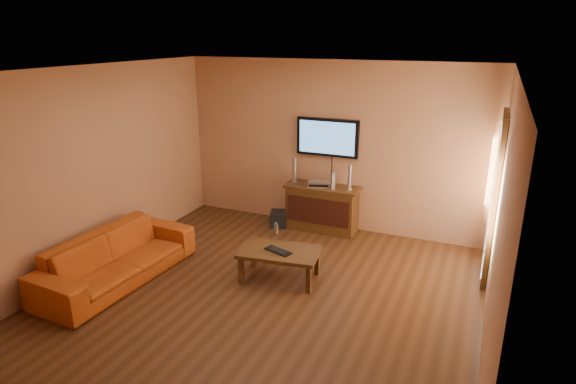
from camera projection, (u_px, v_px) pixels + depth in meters
The scene contains 14 objects.
ground_plane at pixel (265, 296), 5.93m from camera, with size 5.00×5.00×0.00m, color #3C2210.
room_walls at pixel (285, 151), 5.94m from camera, with size 5.00×5.00×5.00m.
french_door at pixel (494, 200), 6.16m from camera, with size 0.07×1.02×2.22m.
media_console at pixel (322, 208), 7.81m from camera, with size 1.19×0.45×0.75m.
television at pixel (327, 137), 7.62m from camera, with size 1.02×0.08×0.60m.
coffee_table at pixel (280, 254), 6.23m from camera, with size 1.08×0.74×0.41m.
sofa at pixel (116, 250), 6.18m from camera, with size 2.17×0.63×0.85m, color #B24A13.
speaker_left at pixel (294, 171), 7.85m from camera, with size 0.11×0.11×0.40m.
speaker_right at pixel (349, 178), 7.47m from camera, with size 0.11×0.11×0.40m.
av_receiver at pixel (319, 184), 7.68m from camera, with size 0.35×0.25×0.08m, color silver.
game_console at pixel (334, 181), 7.57m from camera, with size 0.05×0.16×0.22m, color white.
subwoofer at pixel (279, 219), 8.01m from camera, with size 0.27×0.27×0.27m, color black.
bottle at pixel (276, 228), 7.70m from camera, with size 0.07×0.07×0.22m.
keyboard at pixel (278, 251), 6.18m from camera, with size 0.39×0.25×0.02m.
Camera 1 is at (2.33, -4.68, 3.08)m, focal length 30.00 mm.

